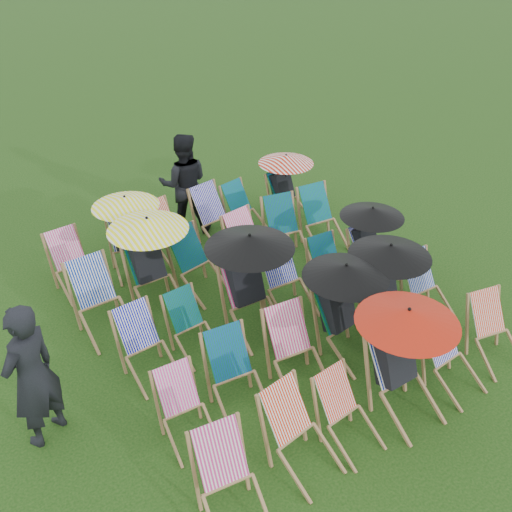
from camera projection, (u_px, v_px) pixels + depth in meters
ground at (270, 320)px, 8.34m from camera, size 100.00×100.00×0.00m
deckchair_0 at (231, 485)px, 5.52m from camera, size 0.71×0.92×0.92m
deckchair_1 at (302, 435)px, 6.02m from camera, size 0.72×0.92×0.92m
deckchair_2 at (349, 414)px, 6.32m from camera, size 0.61×0.81×0.83m
deckchair_3 at (405, 361)px, 6.56m from camera, size 1.19×1.23×1.41m
deckchair_4 at (454, 359)px, 7.03m from camera, size 0.62×0.83×0.86m
deckchair_5 at (497, 332)px, 7.45m from camera, size 0.73×0.90×0.87m
deckchair_6 at (186, 411)px, 6.37m from camera, size 0.59×0.79×0.82m
deckchair_7 at (237, 376)px, 6.74m from camera, size 0.70×0.91×0.93m
deckchair_8 at (298, 352)px, 7.07m from camera, size 0.72×0.94×0.96m
deckchair_9 at (346, 309)px, 7.43m from camera, size 1.12×1.20×1.33m
deckchair_10 at (388, 288)px, 7.82m from camera, size 1.12×1.17×1.33m
deckchair_11 at (429, 289)px, 8.24m from camera, size 0.62×0.85×0.90m
deckchair_12 at (147, 347)px, 7.21m from camera, size 0.64×0.85×0.89m
deckchair_13 at (193, 326)px, 7.60m from camera, size 0.59×0.78×0.81m
deckchair_14 at (251, 283)px, 7.82m from camera, size 1.23×1.28×1.46m
deckchair_15 at (288, 281)px, 8.34m from camera, size 0.66×0.91×0.96m
deckchair_16 at (332, 270)px, 8.67m from camera, size 0.62×0.83×0.87m
deckchair_17 at (372, 242)px, 8.98m from camera, size 1.00×1.08×1.19m
deckchair_18 at (101, 301)px, 7.90m from camera, size 0.70×0.95×1.01m
deckchair_19 at (152, 261)px, 8.32m from camera, size 1.18×1.22×1.40m
deckchair_20 at (199, 264)px, 8.72m from camera, size 0.80×0.99×0.96m
deckchair_21 at (253, 247)px, 9.12m from camera, size 0.78×0.99×0.98m
deckchair_22 at (287, 231)px, 9.54m from camera, size 0.82×1.01×0.98m
deckchair_23 at (323, 219)px, 9.89m from camera, size 0.73×0.96×0.98m
deckchair_24 at (73, 264)px, 8.78m from camera, size 0.65×0.87×0.90m
deckchair_25 at (128, 233)px, 9.14m from camera, size 1.07×1.14×1.27m
deckchair_26 at (169, 232)px, 9.58m from camera, size 0.75×0.94×0.91m
deckchair_27 at (218, 217)px, 9.93m from camera, size 0.79×0.99×0.98m
deckchair_28 at (246, 210)px, 10.26m from camera, size 0.74×0.91×0.88m
deckchair_29 at (287, 186)px, 10.65m from camera, size 1.02×1.11×1.21m
person_left at (32, 376)px, 6.11m from camera, size 0.80×0.72×1.84m
person_rear at (184, 184)px, 10.08m from camera, size 1.12×1.03×1.84m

